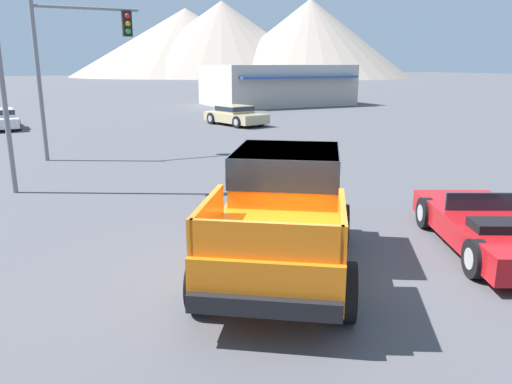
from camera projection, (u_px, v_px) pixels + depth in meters
ground_plane at (284, 271)px, 8.67m from camera, size 320.00×320.00×0.00m
orange_pickup_truck at (284, 205)px, 8.64m from camera, size 4.38×5.22×2.00m
red_convertible_car at (491, 229)px, 9.56m from camera, size 3.45×4.59×1.01m
parked_car_tan at (235, 115)px, 29.21m from camera, size 2.73×4.37×1.13m
traffic_light_main at (78, 50)px, 18.18m from camera, size 3.78×0.38×5.69m
storefront_building at (277, 85)px, 43.57m from camera, size 11.77×8.34×3.41m
distant_mountain_range at (91, 35)px, 115.52m from camera, size 182.53×87.53×20.49m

